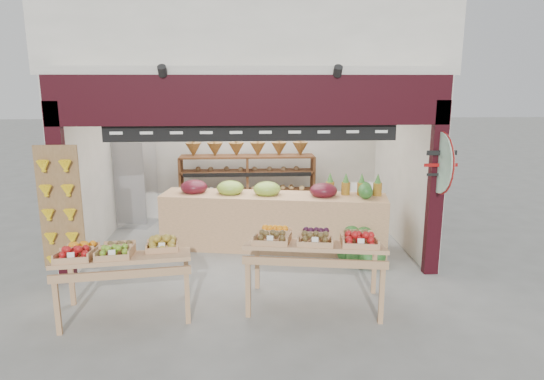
{
  "coord_description": "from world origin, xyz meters",
  "views": [
    {
      "loc": [
        -0.09,
        -7.97,
        2.93
      ],
      "look_at": [
        0.34,
        -0.2,
        1.16
      ],
      "focal_mm": 32.0,
      "sensor_mm": 36.0,
      "label": 1
    }
  ],
  "objects_px": {
    "back_shelving": "(247,172)",
    "cardboard_stack": "(194,230)",
    "refrigerator": "(134,180)",
    "mid_counter": "(272,219)",
    "watermelon_pile": "(360,249)",
    "display_table_left": "(116,255)",
    "display_table_right": "(315,242)"
  },
  "relations": [
    {
      "from": "back_shelving",
      "to": "refrigerator",
      "type": "distance_m",
      "value": 2.32
    },
    {
      "from": "display_table_left",
      "to": "refrigerator",
      "type": "bearing_deg",
      "value": 99.18
    },
    {
      "from": "cardboard_stack",
      "to": "display_table_right",
      "type": "xyz_separation_m",
      "value": [
        1.85,
        -2.63,
        0.65
      ]
    },
    {
      "from": "back_shelving",
      "to": "watermelon_pile",
      "type": "height_order",
      "value": "back_shelving"
    },
    {
      "from": "refrigerator",
      "to": "cardboard_stack",
      "type": "bearing_deg",
      "value": -32.23
    },
    {
      "from": "refrigerator",
      "to": "cardboard_stack",
      "type": "xyz_separation_m",
      "value": [
        1.32,
        -1.23,
        -0.7
      ]
    },
    {
      "from": "cardboard_stack",
      "to": "display_table_left",
      "type": "xyz_separation_m",
      "value": [
        -0.68,
        -2.75,
        0.57
      ]
    },
    {
      "from": "watermelon_pile",
      "to": "back_shelving",
      "type": "bearing_deg",
      "value": 129.39
    },
    {
      "from": "mid_counter",
      "to": "display_table_right",
      "type": "relative_size",
      "value": 2.1
    },
    {
      "from": "refrigerator",
      "to": "mid_counter",
      "type": "height_order",
      "value": "refrigerator"
    },
    {
      "from": "display_table_right",
      "to": "watermelon_pile",
      "type": "xyz_separation_m",
      "value": [
        0.97,
        1.48,
        -0.65
      ]
    },
    {
      "from": "display_table_left",
      "to": "watermelon_pile",
      "type": "distance_m",
      "value": 3.89
    },
    {
      "from": "cardboard_stack",
      "to": "display_table_left",
      "type": "height_order",
      "value": "display_table_left"
    },
    {
      "from": "refrigerator",
      "to": "display_table_left",
      "type": "relative_size",
      "value": 1.09
    },
    {
      "from": "back_shelving",
      "to": "display_table_left",
      "type": "relative_size",
      "value": 1.59
    },
    {
      "from": "back_shelving",
      "to": "mid_counter",
      "type": "height_order",
      "value": "back_shelving"
    },
    {
      "from": "mid_counter",
      "to": "display_table_left",
      "type": "bearing_deg",
      "value": -131.57
    },
    {
      "from": "refrigerator",
      "to": "mid_counter",
      "type": "bearing_deg",
      "value": -19.96
    },
    {
      "from": "display_table_right",
      "to": "back_shelving",
      "type": "bearing_deg",
      "value": 103.02
    },
    {
      "from": "cardboard_stack",
      "to": "display_table_right",
      "type": "height_order",
      "value": "display_table_right"
    },
    {
      "from": "mid_counter",
      "to": "watermelon_pile",
      "type": "height_order",
      "value": "mid_counter"
    },
    {
      "from": "back_shelving",
      "to": "refrigerator",
      "type": "height_order",
      "value": "refrigerator"
    },
    {
      "from": "cardboard_stack",
      "to": "back_shelving",
      "type": "bearing_deg",
      "value": 47.35
    },
    {
      "from": "back_shelving",
      "to": "cardboard_stack",
      "type": "relative_size",
      "value": 2.9
    },
    {
      "from": "mid_counter",
      "to": "display_table_left",
      "type": "distance_m",
      "value": 3.17
    },
    {
      "from": "cardboard_stack",
      "to": "watermelon_pile",
      "type": "height_order",
      "value": "cardboard_stack"
    },
    {
      "from": "refrigerator",
      "to": "mid_counter",
      "type": "distance_m",
      "value": 3.21
    },
    {
      "from": "cardboard_stack",
      "to": "watermelon_pile",
      "type": "xyz_separation_m",
      "value": [
        2.82,
        -1.15,
        -0.0
      ]
    },
    {
      "from": "refrigerator",
      "to": "watermelon_pile",
      "type": "xyz_separation_m",
      "value": [
        4.14,
        -2.38,
        -0.71
      ]
    },
    {
      "from": "refrigerator",
      "to": "back_shelving",
      "type": "bearing_deg",
      "value": 6.98
    },
    {
      "from": "back_shelving",
      "to": "mid_counter",
      "type": "xyz_separation_m",
      "value": [
        0.42,
        -1.47,
        -0.58
      ]
    },
    {
      "from": "cardboard_stack",
      "to": "watermelon_pile",
      "type": "bearing_deg",
      "value": -22.16
    }
  ]
}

